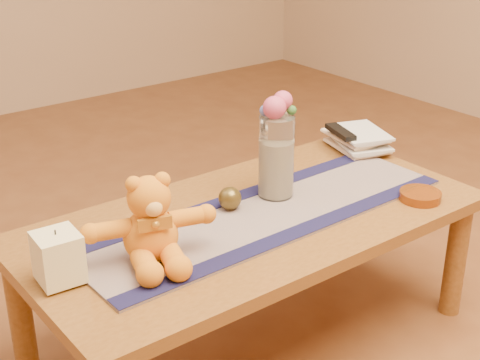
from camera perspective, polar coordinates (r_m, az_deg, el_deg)
floor at (r=2.34m, az=1.00°, el=-12.81°), size 5.50×5.50×0.00m
coffee_table_top at (r=2.11m, az=1.08°, el=-3.39°), size 1.40×0.70×0.04m
table_leg_fr at (r=2.47m, az=17.18°, el=-6.19°), size 0.07×0.07×0.41m
table_leg_bl at (r=2.18m, az=-17.46°, el=-10.43°), size 0.07×0.07×0.41m
table_leg_br at (r=2.79m, az=7.64°, el=-1.64°), size 0.07×0.07×0.41m
persian_runner at (r=2.10m, az=2.17°, el=-2.82°), size 1.21×0.37×0.01m
runner_border_near at (r=2.00m, az=4.87°, el=-4.14°), size 1.20×0.08×0.00m
runner_border_far at (r=2.20m, az=-0.29°, el=-1.37°), size 1.20×0.08×0.00m
teddy_bear at (r=1.83m, az=-7.37°, el=-3.16°), size 0.40×0.36×0.23m
pillar_candle at (r=1.80m, az=-14.60°, el=-6.11°), size 0.11×0.11×0.13m
candle_wick at (r=1.76m, az=-14.83°, el=-4.14°), size 0.00×0.00×0.01m
glass_vase at (r=2.16m, az=2.97°, el=1.91°), size 0.11×0.11×0.26m
potpourri_fill at (r=2.18m, az=2.95°, el=0.96°), size 0.09×0.09×0.18m
rose_left at (r=2.09m, az=2.83°, el=5.91°), size 0.07×0.07×0.07m
rose_right at (r=2.12m, az=3.50°, el=6.49°), size 0.06×0.06×0.06m
blue_flower_back at (r=2.14m, az=2.66°, el=6.18°), size 0.04×0.04×0.04m
blue_flower_side at (r=2.11m, az=2.08°, el=5.67°), size 0.04×0.04×0.04m
leaf_sprig at (r=2.12m, az=4.24°, el=5.70°), size 0.03×0.03×0.03m
bronze_ball at (r=2.11m, az=-0.83°, el=-1.50°), size 0.09×0.09×0.07m
book_bottom at (r=2.59m, az=8.00°, el=2.43°), size 0.22×0.26×0.02m
book_lower at (r=2.58m, az=8.16°, el=2.81°), size 0.24×0.27×0.02m
book_upper at (r=2.57m, az=7.90°, el=3.22°), size 0.21×0.25×0.02m
book_top at (r=2.57m, az=8.17°, el=3.61°), size 0.23×0.27×0.02m
tv_remote at (r=2.55m, az=8.20°, el=3.91°), size 0.09×0.17×0.02m
amber_dish at (r=2.26m, az=14.48°, el=-1.26°), size 0.14×0.14×0.03m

